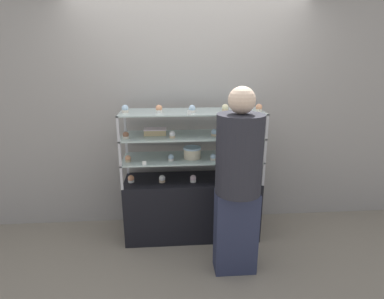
{
  "coord_description": "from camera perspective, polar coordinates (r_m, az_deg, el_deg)",
  "views": [
    {
      "loc": [
        -0.22,
        -2.96,
        1.87
      ],
      "look_at": [
        0.0,
        0.0,
        0.98
      ],
      "focal_mm": 28.0,
      "sensor_mm": 36.0,
      "label": 1
    }
  ],
  "objects": [
    {
      "name": "cupcake_5",
      "position": [
        3.04,
        -12.09,
        -1.74
      ],
      "size": [
        0.06,
        0.06,
        0.07
      ],
      "color": "#CCB28C",
      "rests_on": "display_riser_lower"
    },
    {
      "name": "cupcake_15",
      "position": [
        2.9,
        0.03,
        7.7
      ],
      "size": [
        0.06,
        0.06,
        0.08
      ],
      "color": "white",
      "rests_on": "display_riser_upper"
    },
    {
      "name": "display_riser_middle",
      "position": [
        3.06,
        -0.0,
        2.58
      ],
      "size": [
        1.42,
        0.47,
        0.24
      ],
      "color": "#B7B7BC",
      "rests_on": "display_riser_lower"
    },
    {
      "name": "cupcake_13",
      "position": [
        2.98,
        -12.63,
        7.54
      ],
      "size": [
        0.06,
        0.06,
        0.08
      ],
      "color": "beige",
      "rests_on": "display_riser_upper"
    },
    {
      "name": "sheet_cake_frosted",
      "position": [
        3.08,
        -7.03,
        3.41
      ],
      "size": [
        0.23,
        0.14,
        0.06
      ],
      "color": "#DBBC84",
      "rests_on": "display_riser_middle"
    },
    {
      "name": "cupcake_16",
      "position": [
        2.98,
        6.34,
        7.83
      ],
      "size": [
        0.06,
        0.06,
        0.08
      ],
      "color": "#CCB28C",
      "rests_on": "display_riser_upper"
    },
    {
      "name": "cupcake_7",
      "position": [
        3.03,
        4.05,
        -1.47
      ],
      "size": [
        0.06,
        0.06,
        0.07
      ],
      "color": "beige",
      "rests_on": "display_riser_lower"
    },
    {
      "name": "cupcake_2",
      "position": [
        3.11,
        0.22,
        -5.58
      ],
      "size": [
        0.07,
        0.07,
        0.08
      ],
      "color": "white",
      "rests_on": "display_base"
    },
    {
      "name": "cupcake_4",
      "position": [
        3.26,
        11.76,
        -4.89
      ],
      "size": [
        0.07,
        0.07,
        0.08
      ],
      "color": "#CCB28C",
      "rests_on": "display_base"
    },
    {
      "name": "cupcake_8",
      "position": [
        3.14,
        12.29,
        -1.19
      ],
      "size": [
        0.06,
        0.06,
        0.07
      ],
      "color": "#CCB28C",
      "rests_on": "display_riser_lower"
    },
    {
      "name": "price_tag_0",
      "position": [
        3.02,
        4.88,
        -6.6
      ],
      "size": [
        0.04,
        0.0,
        0.04
      ],
      "color": "white",
      "rests_on": "display_base"
    },
    {
      "name": "layer_cake_centerpiece",
      "position": [
        3.08,
        0.07,
        -0.59
      ],
      "size": [
        0.18,
        0.18,
        0.12
      ],
      "color": "beige",
      "rests_on": "display_riser_lower"
    },
    {
      "name": "cupcake_10",
      "position": [
        2.93,
        -3.79,
        2.83
      ],
      "size": [
        0.06,
        0.06,
        0.07
      ],
      "color": "#CCB28C",
      "rests_on": "display_riser_middle"
    },
    {
      "name": "cupcake_0",
      "position": [
        3.17,
        -11.54,
        -5.51
      ],
      "size": [
        0.07,
        0.07,
        0.08
      ],
      "color": "white",
      "rests_on": "display_base"
    },
    {
      "name": "cupcake_14",
      "position": [
        2.93,
        -6.31,
        7.68
      ],
      "size": [
        0.06,
        0.06,
        0.08
      ],
      "color": "white",
      "rests_on": "display_riser_upper"
    },
    {
      "name": "ground_plane",
      "position": [
        3.51,
        -0.0,
        -15.62
      ],
      "size": [
        20.0,
        20.0,
        0.0
      ],
      "primitive_type": "plane",
      "color": "gray"
    },
    {
      "name": "customer_figure",
      "position": [
        2.59,
        8.77,
        -5.65
      ],
      "size": [
        0.39,
        0.39,
        1.68
      ],
      "color": "#282D47",
      "rests_on": "ground_plane"
    },
    {
      "name": "cupcake_9",
      "position": [
        2.96,
        -12.5,
        2.65
      ],
      "size": [
        0.06,
        0.06,
        0.07
      ],
      "color": "beige",
      "rests_on": "display_riser_middle"
    },
    {
      "name": "display_riser_upper",
      "position": [
        3.01,
        -0.0,
        7.06
      ],
      "size": [
        1.42,
        0.47,
        0.24
      ],
      "color": "#B7B7BC",
      "rests_on": "display_riser_middle"
    },
    {
      "name": "price_tag_1",
      "position": [
        2.91,
        -9.06,
        -2.59
      ],
      "size": [
        0.04,
        0.0,
        0.04
      ],
      "color": "white",
      "rests_on": "display_riser_lower"
    },
    {
      "name": "cupcake_3",
      "position": [
        3.13,
        6.29,
        -5.56
      ],
      "size": [
        0.07,
        0.07,
        0.08
      ],
      "color": "white",
      "rests_on": "display_base"
    },
    {
      "name": "cupcake_12",
      "position": [
        3.13,
        12.03,
        3.4
      ],
      "size": [
        0.06,
        0.06,
        0.07
      ],
      "color": "beige",
      "rests_on": "display_riser_middle"
    },
    {
      "name": "cupcake_1",
      "position": [
        3.12,
        -5.71,
        -5.59
      ],
      "size": [
        0.07,
        0.07,
        0.08
      ],
      "color": "#CCB28C",
      "rests_on": "display_base"
    },
    {
      "name": "price_tag_3",
      "position": [
        2.79,
        -0.5,
        7.03
      ],
      "size": [
        0.04,
        0.0,
        0.04
      ],
      "color": "white",
      "rests_on": "display_riser_upper"
    },
    {
      "name": "cupcake_6",
      "position": [
        3.02,
        -4.02,
        -1.55
      ],
      "size": [
        0.06,
        0.06,
        0.07
      ],
      "color": "white",
      "rests_on": "display_riser_lower"
    },
    {
      "name": "display_riser_lower",
      "position": [
        3.12,
        -0.0,
        -1.72
      ],
      "size": [
        1.42,
        0.47,
        0.24
      ],
      "color": "#B7B7BC",
      "rests_on": "display_base"
    },
    {
      "name": "display_base",
      "position": [
        3.34,
        -0.0,
        -10.84
      ],
      "size": [
        1.42,
        0.47,
        0.66
      ],
      "color": "black",
      "rests_on": "ground_plane"
    },
    {
      "name": "back_wall",
      "position": [
        3.39,
        -0.49,
        6.94
      ],
      "size": [
        8.0,
        0.05,
        2.6
      ],
      "color": "gray",
      "rests_on": "ground_plane"
    },
    {
      "name": "cupcake_17",
      "position": [
        3.04,
        12.63,
        7.72
      ],
      "size": [
        0.06,
        0.06,
        0.08
      ],
      "color": "beige",
      "rests_on": "display_riser_upper"
    },
    {
      "name": "price_tag_2",
      "position": [
        2.87,
        5.58,
        2.32
      ],
      "size": [
        0.04,
        0.0,
        0.04
      ],
      "color": "white",
      "rests_on": "display_riser_middle"
    },
    {
      "name": "cupcake_11",
      "position": [
        3.01,
        4.23,
        3.2
      ],
      "size": [
        0.06,
        0.06,
        0.07
      ],
      "color": "#CCB28C",
      "rests_on": "display_riser_middle"
    }
  ]
}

